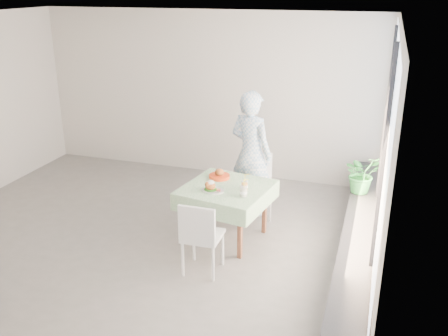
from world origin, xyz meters
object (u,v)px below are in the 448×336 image
(cafe_table, at_px, (226,207))
(juice_cup_orange, at_px, (244,186))
(chair_far, at_px, (257,198))
(main_dish, at_px, (212,187))
(diner, at_px, (251,153))
(potted_plant, at_px, (362,173))
(chair_near, at_px, (203,250))

(cafe_table, bearing_deg, juice_cup_orange, -7.05)
(chair_far, xyz_separation_m, main_dish, (-0.34, -1.00, 0.51))
(chair_far, relative_size, diner, 0.49)
(potted_plant, bearing_deg, chair_near, -132.45)
(juice_cup_orange, relative_size, potted_plant, 0.47)
(potted_plant, bearing_deg, cafe_table, -149.88)
(chair_far, relative_size, main_dish, 3.13)
(cafe_table, relative_size, main_dish, 4.19)
(potted_plant, bearing_deg, chair_far, -174.52)
(juice_cup_orange, height_order, potted_plant, potted_plant)
(chair_near, bearing_deg, chair_far, 82.17)
(diner, relative_size, juice_cup_orange, 7.12)
(juice_cup_orange, distance_m, potted_plant, 1.69)
(juice_cup_orange, bearing_deg, chair_near, -107.94)
(chair_far, height_order, chair_near, chair_near)
(main_dish, height_order, juice_cup_orange, juice_cup_orange)
(chair_near, height_order, main_dish, chair_near)
(cafe_table, distance_m, diner, 1.01)
(chair_near, bearing_deg, cafe_table, 88.64)
(potted_plant, bearing_deg, main_dish, -147.20)
(diner, distance_m, main_dish, 1.12)
(cafe_table, height_order, chair_near, chair_near)
(chair_near, bearing_deg, juice_cup_orange, 72.06)
(cafe_table, distance_m, chair_far, 0.86)
(diner, bearing_deg, potted_plant, -157.79)
(chair_near, xyz_separation_m, juice_cup_orange, (0.27, 0.83, 0.52))
(cafe_table, bearing_deg, chair_near, -91.36)
(cafe_table, height_order, chair_far, chair_far)
(chair_far, distance_m, juice_cup_orange, 0.99)
(chair_near, distance_m, potted_plant, 2.49)
(cafe_table, relative_size, juice_cup_orange, 4.68)
(chair_near, distance_m, juice_cup_orange, 1.01)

